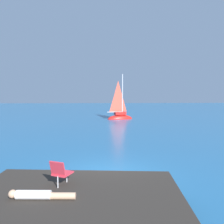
# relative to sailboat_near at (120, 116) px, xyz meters

# --- Properties ---
(ground_plane) EXTENTS (160.00, 160.00, 0.00)m
(ground_plane) POSITION_rel_sailboat_near_xyz_m (-2.51, -21.96, -0.38)
(ground_plane) COLOR #236093
(shore_ledge) EXTENTS (6.20, 4.05, 0.80)m
(shore_ledge) POSITION_rel_sailboat_near_xyz_m (-3.50, -25.58, 0.02)
(shore_ledge) COLOR #2D2823
(shore_ledge) RESTS_ON ground
(boulder_seaward) EXTENTS (0.85, 1.02, 0.55)m
(boulder_seaward) POSITION_rel_sailboat_near_xyz_m (-1.16, -23.52, -0.38)
(boulder_seaward) COLOR #2D2520
(boulder_seaward) RESTS_ON ground
(boulder_inland) EXTENTS (1.12, 1.05, 0.66)m
(boulder_inland) POSITION_rel_sailboat_near_xyz_m (-4.84, -24.04, -0.38)
(boulder_inland) COLOR #2E2622
(boulder_inland) RESTS_ON ground
(sailboat_near) EXTENTS (3.87, 2.16, 6.99)m
(sailboat_near) POSITION_rel_sailboat_near_xyz_m (0.00, 0.00, 0.00)
(sailboat_near) COLOR red
(sailboat_near) RESTS_ON ground
(person_sunbather) EXTENTS (1.76, 0.30, 0.25)m
(person_sunbather) POSITION_rel_sailboat_near_xyz_m (-4.46, -26.02, 0.54)
(person_sunbather) COLOR white
(person_sunbather) RESTS_ON shore_ledge
(beach_chair) EXTENTS (0.69, 0.74, 0.80)m
(beach_chair) POSITION_rel_sailboat_near_xyz_m (-4.02, -25.20, 0.87)
(beach_chair) COLOR #E03342
(beach_chair) RESTS_ON shore_ledge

